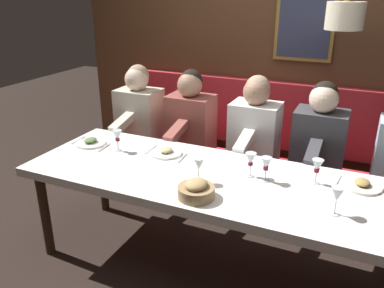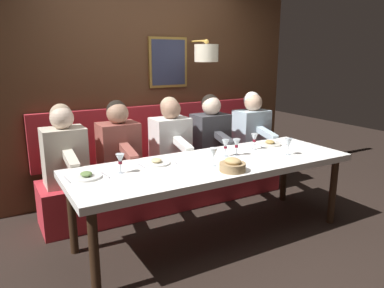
% 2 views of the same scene
% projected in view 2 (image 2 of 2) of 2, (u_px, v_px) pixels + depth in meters
% --- Properties ---
extents(ground_plane, '(12.00, 12.00, 0.00)m').
position_uv_depth(ground_plane, '(213.00, 236.00, 3.52)').
color(ground_plane, black).
extents(dining_table, '(0.90, 2.63, 0.74)m').
position_uv_depth(dining_table, '(214.00, 168.00, 3.36)').
color(dining_table, white).
rests_on(dining_table, ground_plane).
extents(banquette_bench, '(0.52, 2.83, 0.45)m').
position_uv_depth(banquette_bench, '(171.00, 186.00, 4.22)').
color(banquette_bench, red).
rests_on(banquette_bench, ground_plane).
extents(back_wall_panel, '(0.59, 4.03, 2.90)m').
position_uv_depth(back_wall_panel, '(149.00, 82.00, 4.43)').
color(back_wall_panel, '#51331E').
rests_on(back_wall_panel, ground_plane).
extents(diner_nearest, '(0.60, 0.40, 0.79)m').
position_uv_depth(diner_nearest, '(252.00, 126.00, 4.61)').
color(diner_nearest, silver).
rests_on(diner_nearest, banquette_bench).
extents(diner_near, '(0.60, 0.40, 0.79)m').
position_uv_depth(diner_near, '(211.00, 131.00, 4.32)').
color(diner_near, '#3D3D42').
rests_on(diner_near, banquette_bench).
extents(diner_middle, '(0.60, 0.40, 0.79)m').
position_uv_depth(diner_middle, '(170.00, 136.00, 4.07)').
color(diner_middle, white).
rests_on(diner_middle, banquette_bench).
extents(diner_far, '(0.60, 0.40, 0.79)m').
position_uv_depth(diner_far, '(119.00, 142.00, 3.78)').
color(diner_far, '#934C42').
rests_on(diner_far, banquette_bench).
extents(diner_farthest, '(0.60, 0.40, 0.79)m').
position_uv_depth(diner_farthest, '(64.00, 148.00, 3.52)').
color(diner_farthest, beige).
rests_on(diner_farthest, banquette_bench).
extents(place_setting_0, '(0.24, 0.31, 0.05)m').
position_uv_depth(place_setting_0, '(270.00, 143.00, 3.96)').
color(place_setting_0, silver).
rests_on(place_setting_0, dining_table).
extents(place_setting_1, '(0.24, 0.32, 0.05)m').
position_uv_depth(place_setting_1, '(86.00, 176.00, 2.91)').
color(place_setting_1, white).
rests_on(place_setting_1, dining_table).
extents(place_setting_2, '(0.24, 0.32, 0.05)m').
position_uv_depth(place_setting_2, '(156.00, 162.00, 3.27)').
color(place_setting_2, white).
rests_on(place_setting_2, dining_table).
extents(wine_glass_0, '(0.07, 0.07, 0.16)m').
position_uv_depth(wine_glass_0, '(226.00, 145.00, 3.49)').
color(wine_glass_0, silver).
rests_on(wine_glass_0, dining_table).
extents(wine_glass_1, '(0.07, 0.07, 0.16)m').
position_uv_depth(wine_glass_1, '(214.00, 153.00, 3.18)').
color(wine_glass_1, silver).
rests_on(wine_glass_1, dining_table).
extents(wine_glass_2, '(0.07, 0.07, 0.16)m').
position_uv_depth(wine_glass_2, '(288.00, 143.00, 3.54)').
color(wine_glass_2, silver).
rests_on(wine_glass_2, dining_table).
extents(wine_glass_3, '(0.07, 0.07, 0.16)m').
position_uv_depth(wine_glass_3, '(254.00, 138.00, 3.75)').
color(wine_glass_3, silver).
rests_on(wine_glass_3, dining_table).
extents(wine_glass_4, '(0.07, 0.07, 0.16)m').
position_uv_depth(wine_glass_4, '(237.00, 144.00, 3.52)').
color(wine_glass_4, silver).
rests_on(wine_glass_4, dining_table).
extents(wine_glass_5, '(0.07, 0.07, 0.16)m').
position_uv_depth(wine_glass_5, '(120.00, 160.00, 3.00)').
color(wine_glass_5, silver).
rests_on(wine_glass_5, dining_table).
extents(bread_bowl, '(0.22, 0.22, 0.12)m').
position_uv_depth(bread_bowl, '(233.00, 165.00, 3.07)').
color(bread_bowl, '#9E7F56').
rests_on(bread_bowl, dining_table).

